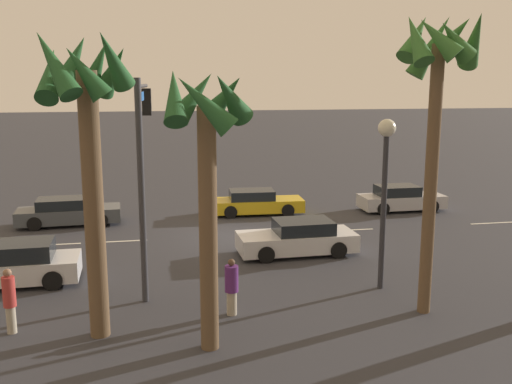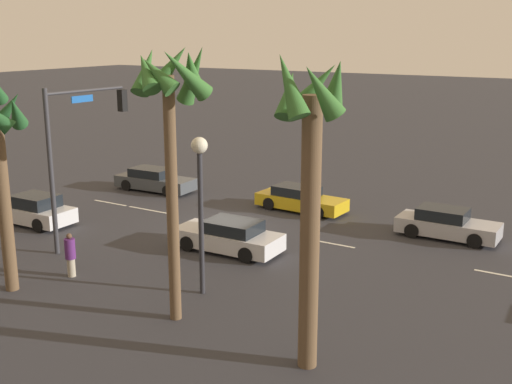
{
  "view_description": "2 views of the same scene",
  "coord_description": "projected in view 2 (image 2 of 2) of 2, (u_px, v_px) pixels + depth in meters",
  "views": [
    {
      "loc": [
        3.43,
        24.0,
        6.63
      ],
      "look_at": [
        -1.18,
        -0.57,
        1.81
      ],
      "focal_mm": 40.24,
      "sensor_mm": 36.0,
      "label": 1
    },
    {
      "loc": [
        -16.29,
        24.0,
        8.85
      ],
      "look_at": [
        -1.85,
        0.38,
        1.91
      ],
      "focal_mm": 44.89,
      "sensor_mm": 36.0,
      "label": 2
    }
  ],
  "objects": [
    {
      "name": "ground_plane",
      "position": [
        227.0,
        224.0,
        30.25
      ],
      "size": [
        220.0,
        220.0,
        0.0
      ],
      "primitive_type": "plane",
      "color": "#333338"
    },
    {
      "name": "lane_stripe_1",
      "position": [
        507.0,
        276.0,
        23.86
      ],
      "size": [
        2.41,
        0.14,
        0.01
      ],
      "primitive_type": "cube",
      "color": "silver",
      "rests_on": "ground_plane"
    },
    {
      "name": "lane_stripe_2",
      "position": [
        330.0,
        243.0,
        27.55
      ],
      "size": [
        2.32,
        0.14,
        0.01
      ],
      "primitive_type": "cube",
      "color": "silver",
      "rests_on": "ground_plane"
    },
    {
      "name": "lane_stripe_3",
      "position": [
        262.0,
        231.0,
        29.27
      ],
      "size": [
        2.27,
        0.14,
        0.01
      ],
      "primitive_type": "cube",
      "color": "silver",
      "rests_on": "ground_plane"
    },
    {
      "name": "lane_stripe_4",
      "position": [
        148.0,
        210.0,
        32.73
      ],
      "size": [
        2.47,
        0.14,
        0.01
      ],
      "primitive_type": "cube",
      "color": "silver",
      "rests_on": "ground_plane"
    },
    {
      "name": "lane_stripe_5",
      "position": [
        110.0,
        203.0,
        34.04
      ],
      "size": [
        2.25,
        0.14,
        0.01
      ],
      "primitive_type": "cube",
      "color": "silver",
      "rests_on": "ground_plane"
    },
    {
      "name": "car_0",
      "position": [
        447.0,
        224.0,
        28.17
      ],
      "size": [
        4.37,
        1.82,
        1.33
      ],
      "color": "#B7B7BC",
      "rests_on": "ground_plane"
    },
    {
      "name": "car_1",
      "position": [
        154.0,
        180.0,
        36.61
      ],
      "size": [
        4.77,
        1.97,
        1.29
      ],
      "color": "#474C51",
      "rests_on": "ground_plane"
    },
    {
      "name": "car_2",
      "position": [
        300.0,
        199.0,
        32.49
      ],
      "size": [
        4.7,
        1.94,
        1.25
      ],
      "color": "gold",
      "rests_on": "ground_plane"
    },
    {
      "name": "car_4",
      "position": [
        34.0,
        210.0,
        30.24
      ],
      "size": [
        4.19,
        1.96,
        1.42
      ],
      "color": "silver",
      "rests_on": "ground_plane"
    },
    {
      "name": "car_5",
      "position": [
        229.0,
        236.0,
        26.47
      ],
      "size": [
        4.61,
        2.03,
        1.34
      ],
      "color": "silver",
      "rests_on": "ground_plane"
    },
    {
      "name": "traffic_signal",
      "position": [
        76.0,
        140.0,
        26.32
      ],
      "size": [
        0.51,
        4.4,
        6.75
      ],
      "color": "#38383D",
      "rests_on": "ground_plane"
    },
    {
      "name": "streetlamp",
      "position": [
        200.0,
        184.0,
        21.37
      ],
      "size": [
        0.56,
        0.56,
        5.5
      ],
      "color": "#2D2D33",
      "rests_on": "ground_plane"
    },
    {
      "name": "pedestrian_1",
      "position": [
        70.0,
        254.0,
        23.63
      ],
      "size": [
        0.55,
        0.55,
        1.67
      ],
      "color": "#B2A58C",
      "rests_on": "ground_plane"
    },
    {
      "name": "palm_tree_0",
      "position": [
        172.0,
        104.0,
        18.72
      ],
      "size": [
        2.49,
        2.55,
        8.59
      ],
      "color": "brown",
      "rests_on": "ground_plane"
    },
    {
      "name": "palm_tree_3",
      "position": [
        310.0,
        161.0,
        16.1
      ],
      "size": [
        2.24,
        2.52,
        8.47
      ],
      "color": "brown",
      "rests_on": "ground_plane"
    }
  ]
}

